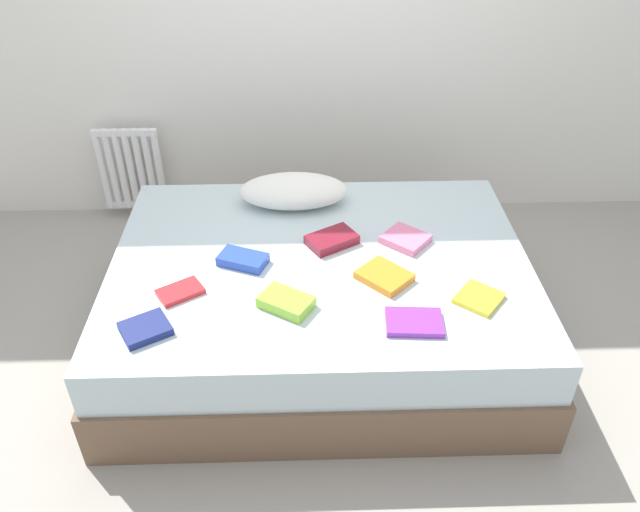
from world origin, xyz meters
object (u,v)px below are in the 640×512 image
object	(u,v)px
textbook_yellow	(479,298)
textbook_purple	(414,322)
radiator	(131,169)
pillow	(294,191)
textbook_pink	(406,239)
textbook_lime	(286,302)
textbook_navy	(145,329)
textbook_red	(180,292)
textbook_blue	(243,260)
bed	(320,300)
textbook_orange	(384,276)
textbook_maroon	(332,240)

from	to	relation	value
textbook_yellow	textbook_purple	xyz separation A→B (m)	(-0.30, -0.15, 0.00)
radiator	pillow	size ratio (longest dim) A/B	0.95
textbook_pink	textbook_lime	distance (m)	0.74
textbook_navy	textbook_purple	distance (m)	1.09
textbook_red	textbook_purple	xyz separation A→B (m)	(0.99, -0.23, 0.00)
textbook_blue	textbook_lime	xyz separation A→B (m)	(0.21, -0.32, 0.00)
pillow	textbook_yellow	world-z (taller)	pillow
bed	pillow	bearing A→B (deg)	103.97
pillow	textbook_pink	size ratio (longest dim) A/B	2.92
textbook_blue	bed	bearing A→B (deg)	25.82
textbook_orange	textbook_purple	xyz separation A→B (m)	(0.09, -0.31, -0.00)
bed	textbook_yellow	world-z (taller)	textbook_yellow
textbook_navy	pillow	bearing A→B (deg)	28.86
textbook_maroon	textbook_yellow	size ratio (longest dim) A/B	1.28
textbook_maroon	textbook_yellow	xyz separation A→B (m)	(0.61, -0.45, -0.01)
pillow	textbook_pink	world-z (taller)	pillow
textbook_yellow	textbook_purple	bearing A→B (deg)	-114.52
radiator	textbook_blue	distance (m)	1.48
textbook_yellow	textbook_navy	world-z (taller)	textbook_navy
textbook_pink	textbook_blue	bearing A→B (deg)	-128.37
textbook_yellow	radiator	bearing A→B (deg)	179.73
radiator	textbook_pink	distance (m)	1.92
textbook_pink	textbook_purple	bearing A→B (deg)	-54.12
textbook_yellow	textbook_navy	bearing A→B (deg)	-134.19
bed	textbook_navy	xyz separation A→B (m)	(-0.72, -0.48, 0.27)
radiator	textbook_blue	world-z (taller)	radiator
textbook_pink	textbook_orange	bearing A→B (deg)	-74.56
textbook_yellow	textbook_pink	size ratio (longest dim) A/B	0.92
textbook_red	textbook_pink	world-z (taller)	textbook_pink
pillow	textbook_yellow	size ratio (longest dim) A/B	3.17
radiator	textbook_pink	size ratio (longest dim) A/B	2.78
pillow	textbook_navy	size ratio (longest dim) A/B	3.09
textbook_maroon	textbook_lime	bearing A→B (deg)	-145.50
textbook_maroon	radiator	bearing A→B (deg)	108.13
textbook_red	textbook_blue	bearing A→B (deg)	7.18
bed	pillow	size ratio (longest dim) A/B	3.49
textbook_blue	textbook_red	distance (m)	0.34
textbook_red	textbook_pink	size ratio (longest dim) A/B	0.96
textbook_blue	textbook_maroon	size ratio (longest dim) A/B	0.94
radiator	textbook_yellow	world-z (taller)	radiator
textbook_red	textbook_lime	bearing A→B (deg)	-44.73
textbook_red	textbook_purple	world-z (taller)	textbook_purple
radiator	textbook_purple	distance (m)	2.28
textbook_maroon	textbook_red	world-z (taller)	textbook_maroon
textbook_orange	pillow	bearing A→B (deg)	166.69
bed	textbook_blue	size ratio (longest dim) A/B	9.15
textbook_blue	textbook_red	size ratio (longest dim) A/B	1.16
textbook_red	textbook_pink	distance (m)	1.10
pillow	textbook_orange	bearing A→B (deg)	-58.77
textbook_blue	textbook_orange	xyz separation A→B (m)	(0.64, -0.14, -0.00)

